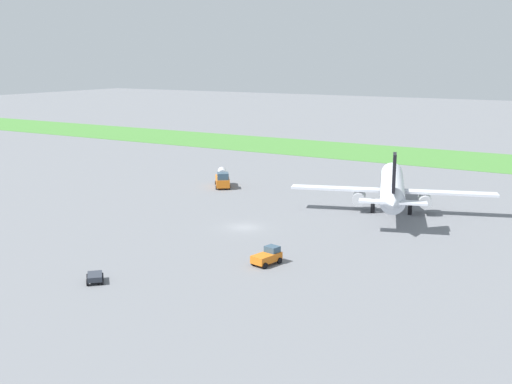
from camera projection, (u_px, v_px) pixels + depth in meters
The scene contains 6 objects.
ground_plane at pixel (244, 227), 88.58m from camera, with size 600.00×600.00×0.00m, color slate.
grass_taxiway_strip at pixel (410, 156), 153.12m from camera, with size 360.00×28.00×0.08m, color #478438.
airplane_midfield_jet at pixel (392, 187), 96.42m from camera, with size 29.85×29.59×10.90m.
baggage_cart_near_gate at pixel (95, 277), 66.83m from camera, with size 2.92×2.92×0.90m.
pushback_tug_midfield at pixel (267, 256), 72.69m from camera, with size 2.68×3.90×1.95m.
fuel_truck_by_runway at pixel (222, 178), 115.96m from camera, with size 5.74×6.68×3.29m.
Camera 1 is at (44.91, -72.91, 23.26)m, focal length 44.49 mm.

